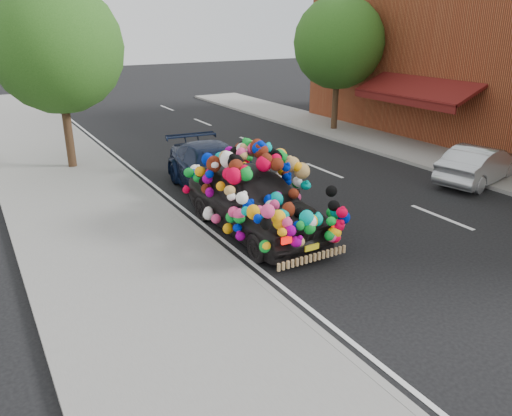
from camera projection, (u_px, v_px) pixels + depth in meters
The scene contains 10 objects.
ground at pixel (333, 247), 11.35m from camera, with size 100.00×100.00×0.00m, color black.
sidewalk at pixel (151, 293), 9.31m from camera, with size 4.00×60.00×0.12m, color gray.
kerb at pixel (242, 268), 10.22m from camera, with size 0.15×60.00×0.13m, color gray.
footpath_far at pixel (463, 164), 17.62m from camera, with size 3.00×40.00×0.12m, color gray.
lane_markings at pixel (441, 217), 13.05m from camera, with size 6.00×50.00×0.01m, color silver, non-canonical shape.
tree_near_sidewalk at pixel (57, 47), 15.81m from camera, with size 4.20×4.20×6.13m.
tree_far_b at pixel (338, 43), 21.83m from camera, with size 4.00×4.00×5.90m.
plush_art_car at pixel (255, 186), 11.84m from camera, with size 2.23×4.80×2.21m.
navy_sedan at pixel (215, 170), 14.65m from camera, with size 1.95×4.80×1.39m, color black.
silver_hatchback at pixel (479, 164), 15.67m from camera, with size 1.26×3.61×1.19m, color #9FA2A5.
Camera 1 is at (-6.71, -8.02, 4.84)m, focal length 35.00 mm.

